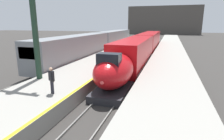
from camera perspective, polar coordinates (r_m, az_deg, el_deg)
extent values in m
cube|color=gray|center=(25.30, -1.63, 2.95)|extent=(4.80, 110.00, 1.05)
cube|color=gray|center=(24.00, 17.01, 1.73)|extent=(4.80, 110.00, 1.05)
cube|color=yellow|center=(24.58, 3.41, 3.85)|extent=(0.20, 107.80, 0.01)
cube|color=slate|center=(27.20, 6.86, 2.63)|extent=(0.08, 110.00, 0.12)
cube|color=slate|center=(26.98, 9.99, 2.42)|extent=(0.08, 110.00, 0.12)
cube|color=slate|center=(29.70, -8.72, 3.52)|extent=(0.08, 110.00, 0.12)
cube|color=slate|center=(29.08, -6.05, 3.38)|extent=(0.08, 110.00, 0.12)
ellipsoid|color=#B20F14|center=(14.45, 0.70, -0.12)|extent=(2.78, 5.62, 2.56)
cube|color=#28282D|center=(14.65, 0.37, -6.29)|extent=(2.46, 4.78, 0.55)
cube|color=black|center=(13.04, -0.87, 3.15)|extent=(1.59, 1.00, 0.90)
sphere|color=#F24C4C|center=(11.99, -3.02, -3.84)|extent=(0.28, 0.28, 0.28)
cube|color=#B20F14|center=(22.72, 6.96, 5.56)|extent=(2.90, 14.00, 3.05)
cube|color=black|center=(22.94, 3.49, 7.10)|extent=(0.04, 11.90, 0.80)
cube|color=black|center=(22.44, 10.60, 6.74)|extent=(0.04, 11.90, 0.80)
cube|color=silver|center=(22.94, 6.87, 2.41)|extent=(2.92, 13.30, 0.24)
cube|color=black|center=(18.78, 4.33, -1.74)|extent=(2.03, 2.20, 0.56)
cube|color=black|center=(27.38, 8.55, 3.11)|extent=(2.03, 2.20, 0.56)
cube|color=#B20F14|center=(39.07, 11.42, 8.85)|extent=(2.90, 18.00, 3.05)
cube|color=black|center=(39.20, 9.37, 9.76)|extent=(0.04, 15.84, 0.80)
cube|color=black|center=(38.91, 13.56, 9.53)|extent=(0.04, 15.84, 0.80)
cube|color=black|center=(33.24, 10.15, 4.94)|extent=(2.03, 2.20, 0.56)
cube|color=black|center=(45.31, 12.14, 7.19)|extent=(2.03, 2.20, 0.56)
cube|color=gray|center=(25.92, -10.80, 6.61)|extent=(2.85, 18.00, 3.30)
cube|color=black|center=(18.48, -23.93, 4.68)|extent=(2.28, 0.08, 1.10)
cube|color=black|center=(26.54, -13.54, 7.72)|extent=(0.04, 15.30, 0.90)
cube|color=black|center=(25.24, -8.03, 7.67)|extent=(0.04, 15.30, 0.90)
cube|color=black|center=(21.42, -17.74, -0.47)|extent=(2.00, 2.00, 0.52)
cube|color=black|center=(31.34, -5.74, 4.52)|extent=(2.00, 2.00, 0.52)
cube|color=gray|center=(43.16, 0.90, 9.67)|extent=(2.85, 18.00, 3.30)
cylinder|color=#1E3828|center=(15.65, -22.72, 14.73)|extent=(0.44, 0.44, 9.58)
cylinder|color=#23232D|center=(12.43, -17.90, -4.88)|extent=(0.13, 0.13, 0.85)
cylinder|color=#23232D|center=(12.28, -17.54, -5.07)|extent=(0.13, 0.13, 0.85)
cube|color=black|center=(12.14, -17.98, -1.69)|extent=(0.44, 0.38, 0.62)
cylinder|color=black|center=(12.37, -18.45, -1.69)|extent=(0.09, 0.09, 0.58)
cylinder|color=black|center=(11.95, -17.45, -2.15)|extent=(0.09, 0.09, 0.58)
sphere|color=tan|center=(12.04, -18.12, 0.24)|extent=(0.22, 0.22, 0.22)
cube|color=#4C4742|center=(100.85, 15.41, 14.37)|extent=(36.00, 2.00, 14.00)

